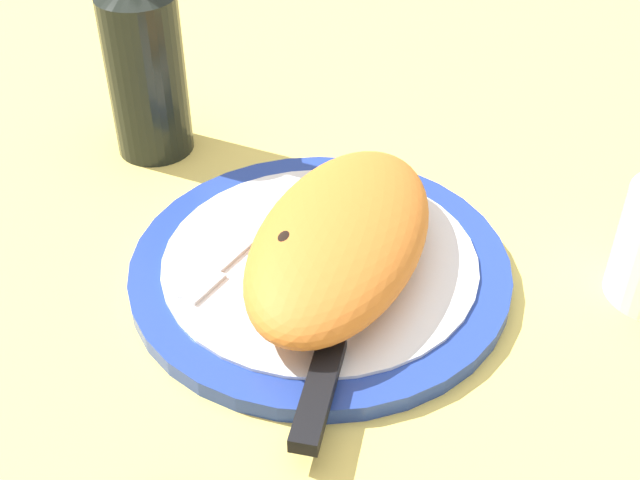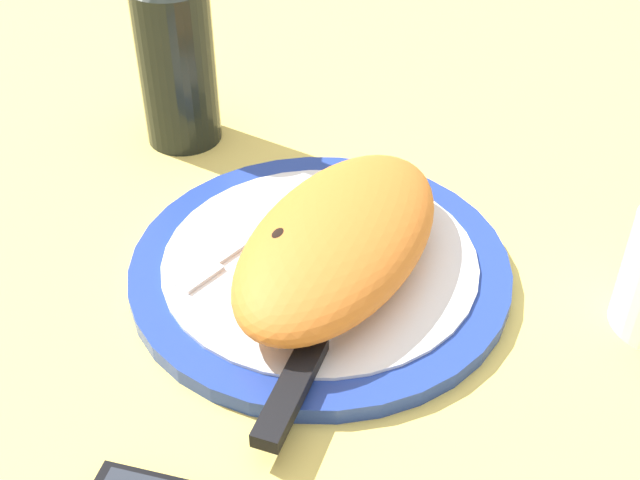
% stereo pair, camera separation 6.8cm
% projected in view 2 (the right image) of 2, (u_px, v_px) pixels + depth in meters
% --- Properties ---
extents(ground_plane, '(1.50, 1.50, 0.03)m').
position_uv_depth(ground_plane, '(320.00, 288.00, 0.71)').
color(ground_plane, '#EACC60').
extents(plate, '(0.32, 0.32, 0.02)m').
position_uv_depth(plate, '(320.00, 267.00, 0.70)').
color(plate, '#233D99').
rests_on(plate, ground_plane).
extents(calzone, '(0.27, 0.19, 0.06)m').
position_uv_depth(calzone, '(335.00, 243.00, 0.66)').
color(calzone, orange).
rests_on(calzone, plate).
extents(fork, '(0.15, 0.02, 0.00)m').
position_uv_depth(fork, '(232.00, 250.00, 0.70)').
color(fork, silver).
rests_on(fork, plate).
extents(knife, '(0.24, 0.11, 0.01)m').
position_uv_depth(knife, '(309.00, 356.00, 0.60)').
color(knife, silver).
rests_on(knife, plate).
extents(wine_bottle, '(0.08, 0.08, 0.24)m').
position_uv_depth(wine_bottle, '(176.00, 53.00, 0.81)').
color(wine_bottle, black).
rests_on(wine_bottle, ground_plane).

